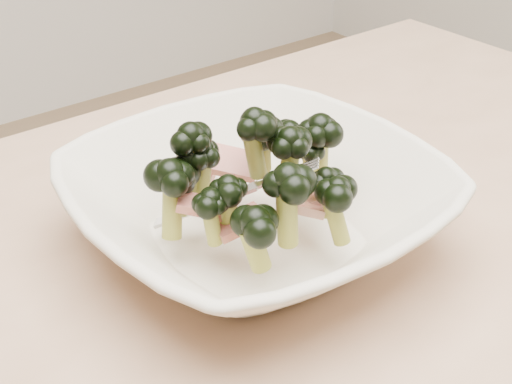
# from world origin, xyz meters

# --- Properties ---
(broccoli_dish) EXTENTS (0.31, 0.31, 0.13)m
(broccoli_dish) POSITION_xyz_m (0.03, 0.07, 0.79)
(broccoli_dish) COLOR beige
(broccoli_dish) RESTS_ON dining_table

